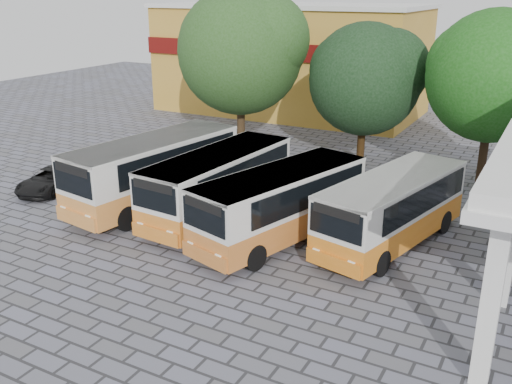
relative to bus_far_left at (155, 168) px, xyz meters
The scene contains 10 objects.
ground 8.16m from the bus_far_left, 26.61° to the right, with size 90.00×90.00×0.00m, color #58585D.
shophouse_block 22.88m from the bus_far_left, 99.83° to the left, with size 20.40×10.40×8.30m.
bus_far_left is the anchor object (origin of this frame).
bus_centre_left 3.33m from the bus_far_left, ahead, with size 3.04×8.17×2.89m.
bus_centre_right 6.76m from the bus_far_left, ahead, with size 4.41×8.32×2.83m.
bus_far_right 10.68m from the bus_far_left, ahead, with size 4.03×8.08×2.77m.
tree_left 11.45m from the bus_far_left, 97.91° to the left, with size 7.82×7.45×9.62m.
tree_middle 12.93m from the bus_far_left, 60.97° to the left, with size 6.42×6.12×7.81m.
tree_right 16.71m from the bus_far_left, 38.79° to the left, with size 6.66×6.35×8.63m.
parked_car 6.01m from the bus_far_left, behind, with size 1.85×4.01×1.11m, color black.
Camera 1 is at (8.64, -15.76, 9.42)m, focal length 40.00 mm.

